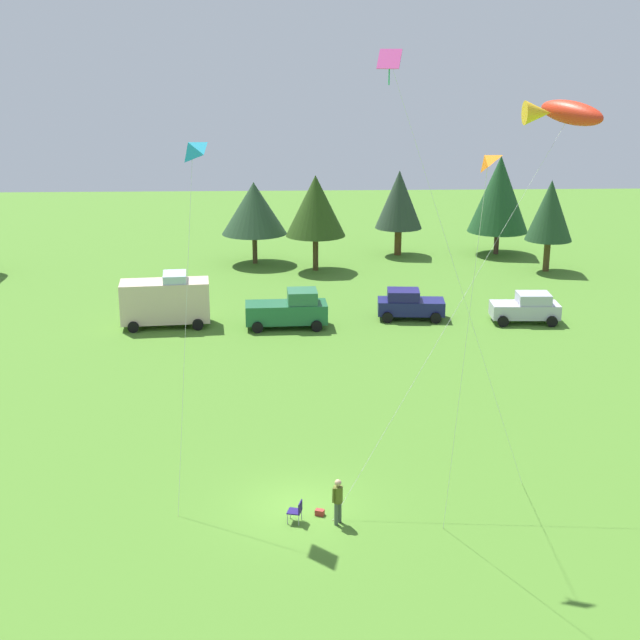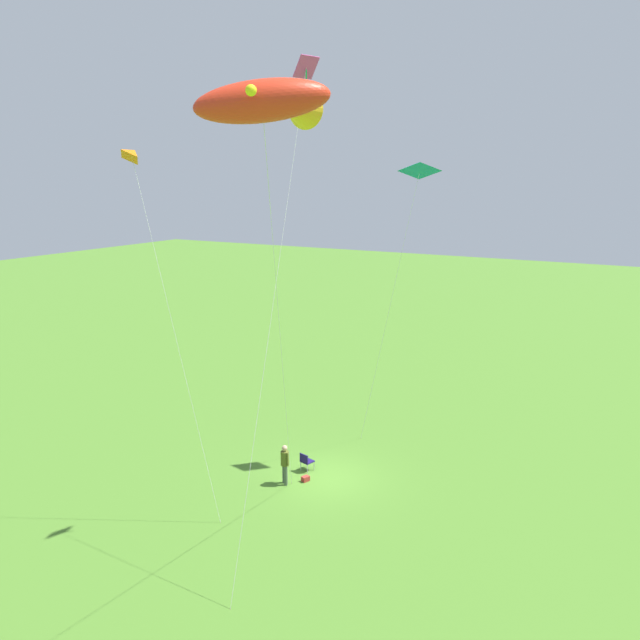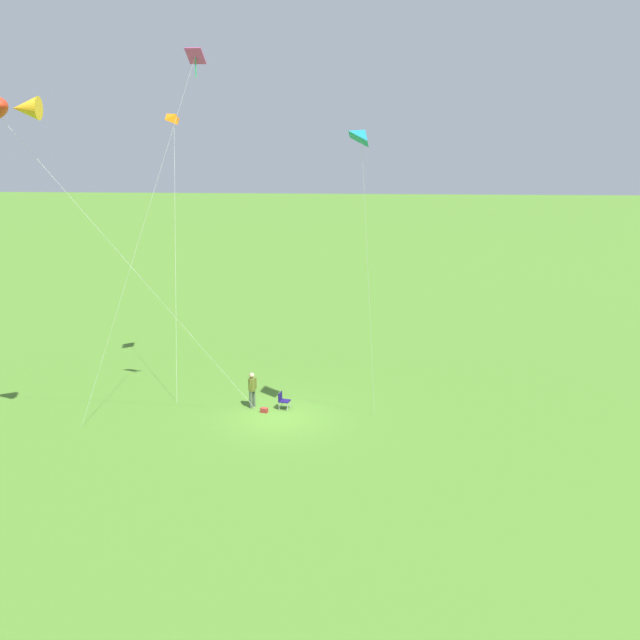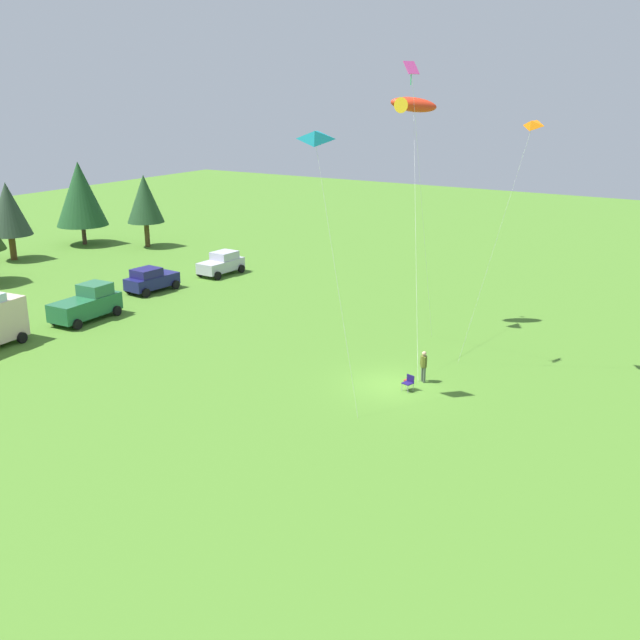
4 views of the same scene
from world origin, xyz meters
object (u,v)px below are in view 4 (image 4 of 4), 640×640
at_px(folding_chair, 409,382).
at_px(car_navy_hatch, 151,280).
at_px(person_kite_flyer, 424,364).
at_px(kite_diamond_rainbow, 413,87).
at_px(backpack_on_grass, 407,381).
at_px(kite_delta_teal, 315,137).
at_px(truck_green_flatbed, 87,304).
at_px(kite_large_fish, 411,105).
at_px(kite_delta_orange, 531,126).
at_px(car_silver_compact, 222,263).

distance_m(folding_chair, car_navy_hatch, 26.60).
height_order(person_kite_flyer, kite_diamond_rainbow, kite_diamond_rainbow).
xyz_separation_m(backpack_on_grass, kite_delta_teal, (-4.56, 2.95, 12.87)).
bearing_deg(kite_diamond_rainbow, kite_delta_teal, 169.16).
xyz_separation_m(truck_green_flatbed, kite_diamond_rainbow, (3.66, -21.95, 14.02)).
relative_size(kite_delta_teal, kite_diamond_rainbow, 0.82).
height_order(kite_large_fish, kite_delta_teal, kite_large_fish).
bearing_deg(kite_delta_orange, backpack_on_grass, 136.74).
height_order(kite_large_fish, kite_diamond_rainbow, kite_diamond_rainbow).
relative_size(backpack_on_grass, car_navy_hatch, 0.07).
distance_m(person_kite_flyer, kite_delta_orange, 13.33).
height_order(backpack_on_grass, kite_large_fish, kite_large_fish).
height_order(backpack_on_grass, kite_delta_orange, kite_delta_orange).
xyz_separation_m(car_silver_compact, kite_delta_orange, (-9.51, -28.12, 12.33)).
bearing_deg(kite_large_fish, kite_diamond_rainbow, -154.61).
xyz_separation_m(folding_chair, car_silver_compact, (14.81, 24.40, 0.46)).
bearing_deg(car_navy_hatch, folding_chair, 78.07).
bearing_deg(truck_green_flatbed, car_silver_compact, -0.80).
distance_m(person_kite_flyer, folding_chair, 1.57).
bearing_deg(car_navy_hatch, kite_delta_teal, 67.54).
bearing_deg(person_kite_flyer, folding_chair, 31.28).
relative_size(person_kite_flyer, kite_large_fish, 0.12).
height_order(car_silver_compact, kite_diamond_rainbow, kite_diamond_rainbow).
xyz_separation_m(truck_green_flatbed, car_navy_hatch, (7.66, 1.53, -0.15)).
height_order(person_kite_flyer, backpack_on_grass, person_kite_flyer).
bearing_deg(kite_delta_teal, kite_diamond_rainbow, -10.84).
bearing_deg(backpack_on_grass, person_kite_flyer, -44.96).
bearing_deg(truck_green_flatbed, car_navy_hatch, 8.86).
bearing_deg(kite_diamond_rainbow, kite_delta_orange, -73.17).
xyz_separation_m(backpack_on_grass, car_navy_hatch, (6.71, 25.03, 0.84)).
height_order(car_navy_hatch, kite_delta_teal, kite_delta_teal).
bearing_deg(kite_diamond_rainbow, person_kite_flyer, -133.70).
height_order(truck_green_flatbed, kite_large_fish, kite_large_fish).
height_order(folding_chair, kite_large_fish, kite_large_fish).
bearing_deg(kite_delta_orange, car_navy_hatch, 85.59).
xyz_separation_m(car_silver_compact, kite_large_fish, (-4.60, -19.21, 13.15)).
xyz_separation_m(car_navy_hatch, kite_delta_teal, (-11.26, -22.09, 12.03)).
bearing_deg(car_navy_hatch, truck_green_flatbed, 15.83).
height_order(car_navy_hatch, kite_diamond_rainbow, kite_diamond_rainbow).
distance_m(kite_delta_teal, kite_diamond_rainbow, 7.71).
bearing_deg(car_silver_compact, folding_chair, -118.77).
distance_m(backpack_on_grass, kite_delta_orange, 14.52).
distance_m(truck_green_flatbed, kite_diamond_rainbow, 26.31).
relative_size(folding_chair, car_silver_compact, 0.19).
height_order(truck_green_flatbed, kite_delta_teal, kite_delta_teal).
bearing_deg(car_silver_compact, kite_diamond_rainbow, -114.22).
bearing_deg(truck_green_flatbed, person_kite_flyer, -88.68).
height_order(backpack_on_grass, kite_delta_teal, kite_delta_teal).
xyz_separation_m(person_kite_flyer, car_navy_hatch, (6.08, 25.66, -0.07)).
relative_size(car_navy_hatch, kite_large_fish, 0.29).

